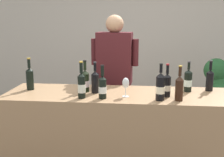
% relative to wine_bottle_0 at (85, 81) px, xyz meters
% --- Properties ---
extents(wall_back, '(8.00, 0.10, 2.80)m').
position_rel_wine_bottle_0_xyz_m(wall_back, '(0.39, 2.57, 0.37)').
color(wall_back, beige).
rests_on(wall_back, ground_plane).
extents(counter, '(2.35, 0.67, 0.92)m').
position_rel_wine_bottle_0_xyz_m(counter, '(0.39, -0.03, -0.57)').
color(counter, '#9E7A56').
rests_on(counter, ground_plane).
extents(wine_bottle_0, '(0.08, 0.08, 0.32)m').
position_rel_wine_bottle_0_xyz_m(wine_bottle_0, '(0.00, 0.00, 0.00)').
color(wine_bottle_0, black).
rests_on(wine_bottle_0, counter).
extents(wine_bottle_1, '(0.08, 0.08, 0.34)m').
position_rel_wine_bottle_0_xyz_m(wine_bottle_1, '(-0.59, 0.03, 0.01)').
color(wine_bottle_1, black).
rests_on(wine_bottle_1, counter).
extents(wine_bottle_2, '(0.07, 0.07, 0.35)m').
position_rel_wine_bottle_0_xyz_m(wine_bottle_2, '(0.01, -0.23, 0.01)').
color(wine_bottle_2, black).
rests_on(wine_bottle_2, counter).
extents(wine_bottle_3, '(0.08, 0.08, 0.31)m').
position_rel_wine_bottle_0_xyz_m(wine_bottle_3, '(1.04, 0.11, -0.00)').
color(wine_bottle_3, black).
rests_on(wine_bottle_3, counter).
extents(wine_bottle_4, '(0.08, 0.08, 0.34)m').
position_rel_wine_bottle_0_xyz_m(wine_bottle_4, '(0.73, -0.23, 0.01)').
color(wine_bottle_4, black).
rests_on(wine_bottle_4, counter).
extents(wine_bottle_5, '(0.07, 0.07, 0.32)m').
position_rel_wine_bottle_0_xyz_m(wine_bottle_5, '(0.81, -0.10, -0.00)').
color(wine_bottle_5, black).
rests_on(wine_bottle_5, counter).
extents(wine_bottle_6, '(0.07, 0.07, 0.32)m').
position_rel_wine_bottle_0_xyz_m(wine_bottle_6, '(1.26, 0.16, 0.01)').
color(wine_bottle_6, black).
rests_on(wine_bottle_6, counter).
extents(wine_bottle_7, '(0.07, 0.07, 0.32)m').
position_rel_wine_bottle_0_xyz_m(wine_bottle_7, '(0.21, -0.22, -0.00)').
color(wine_bottle_7, black).
rests_on(wine_bottle_7, counter).
extents(wine_bottle_8, '(0.07, 0.07, 0.32)m').
position_rel_wine_bottle_0_xyz_m(wine_bottle_8, '(0.90, -0.22, 0.01)').
color(wine_bottle_8, black).
rests_on(wine_bottle_8, counter).
extents(wine_bottle_9, '(0.08, 0.08, 0.31)m').
position_rel_wine_bottle_0_xyz_m(wine_bottle_9, '(0.11, -0.03, 0.00)').
color(wine_bottle_9, black).
rests_on(wine_bottle_9, counter).
extents(wine_glass, '(0.07, 0.07, 0.18)m').
position_rel_wine_bottle_0_xyz_m(wine_glass, '(0.42, -0.14, 0.01)').
color(wine_glass, silver).
rests_on(wine_glass, counter).
extents(person_server, '(0.58, 0.27, 1.69)m').
position_rel_wine_bottle_0_xyz_m(person_server, '(0.24, 0.64, -0.20)').
color(person_server, black).
rests_on(person_server, ground_plane).
extents(potted_shrub, '(0.59, 0.46, 1.08)m').
position_rel_wine_bottle_0_xyz_m(potted_shrub, '(1.75, 1.37, -0.41)').
color(potted_shrub, brown).
rests_on(potted_shrub, ground_plane).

